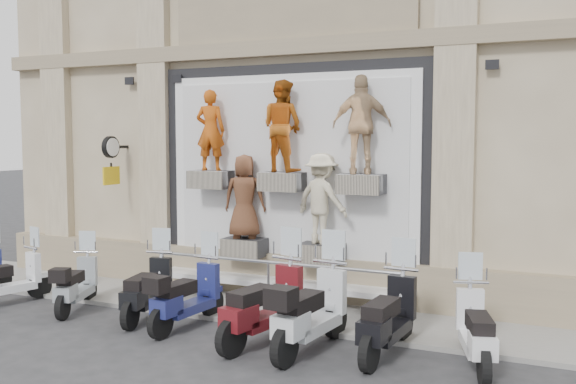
% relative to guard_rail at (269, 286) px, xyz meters
% --- Properties ---
extents(ground, '(90.00, 90.00, 0.00)m').
position_rel_guard_rail_xyz_m(ground, '(0.00, -2.00, -0.47)').
color(ground, '#2D2D30').
rests_on(ground, ground).
extents(sidewalk, '(16.00, 2.20, 0.08)m').
position_rel_guard_rail_xyz_m(sidewalk, '(0.00, 0.10, -0.43)').
color(sidewalk, gray).
rests_on(sidewalk, ground).
extents(building, '(14.00, 8.60, 12.00)m').
position_rel_guard_rail_xyz_m(building, '(0.00, 5.00, 5.54)').
color(building, beige).
rests_on(building, ground).
extents(shop_vitrine, '(5.60, 0.92, 4.30)m').
position_rel_guard_rail_xyz_m(shop_vitrine, '(0.11, 0.75, 1.95)').
color(shop_vitrine, black).
rests_on(shop_vitrine, ground).
extents(guard_rail, '(5.06, 0.10, 0.93)m').
position_rel_guard_rail_xyz_m(guard_rail, '(0.00, 0.00, 0.00)').
color(guard_rail, '#9EA0A5').
rests_on(guard_rail, ground).
extents(clock_sign_bracket, '(0.10, 0.80, 1.02)m').
position_rel_guard_rail_xyz_m(clock_sign_bracket, '(-3.90, 0.47, 2.34)').
color(clock_sign_bracket, black).
rests_on(clock_sign_bracket, ground).
extents(scooter_b, '(0.99, 1.83, 1.43)m').
position_rel_guard_rail_xyz_m(scooter_b, '(-4.69, -1.64, 0.25)').
color(scooter_b, white).
rests_on(scooter_b, ground).
extents(scooter_c, '(1.05, 1.77, 1.39)m').
position_rel_guard_rail_xyz_m(scooter_c, '(-3.20, -1.41, 0.23)').
color(scooter_c, gray).
rests_on(scooter_c, ground).
extents(scooter_d, '(0.90, 1.93, 1.51)m').
position_rel_guard_rail_xyz_m(scooter_d, '(-1.69, -1.33, 0.29)').
color(scooter_d, black).
rests_on(scooter_d, ground).
extents(scooter_e, '(0.71, 1.93, 1.53)m').
position_rel_guard_rail_xyz_m(scooter_e, '(-0.75, -1.49, 0.30)').
color(scooter_e, navy).
rests_on(scooter_e, ground).
extents(scooter_f, '(1.03, 2.20, 1.72)m').
position_rel_guard_rail_xyz_m(scooter_f, '(0.77, -1.70, 0.39)').
color(scooter_f, '#550E13').
rests_on(scooter_f, ground).
extents(scooter_g, '(0.86, 2.18, 1.73)m').
position_rel_guard_rail_xyz_m(scooter_g, '(1.56, -1.75, 0.40)').
color(scooter_g, silver).
rests_on(scooter_g, ground).
extents(scooter_h, '(0.73, 2.05, 1.63)m').
position_rel_guard_rail_xyz_m(scooter_h, '(2.63, -1.47, 0.35)').
color(scooter_h, black).
rests_on(scooter_h, ground).
extents(scooter_i, '(1.06, 1.92, 1.50)m').
position_rel_guard_rail_xyz_m(scooter_i, '(3.85, -1.43, 0.28)').
color(scooter_i, silver).
rests_on(scooter_i, ground).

